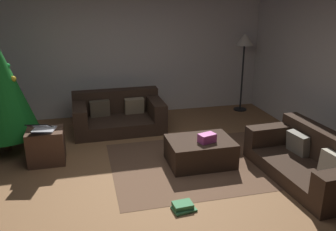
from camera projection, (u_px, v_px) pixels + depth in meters
name	position (u px, v px, depth m)	size (l,w,h in m)	color
ground_plane	(145.00, 186.00, 4.57)	(6.40, 6.40, 0.00)	brown
rear_partition	(115.00, 52.00, 7.04)	(6.40, 0.12, 2.60)	beige
couch_left	(118.00, 115.00, 6.53)	(1.63, 1.02, 0.67)	#332319
couch_right	(311.00, 161.00, 4.74)	(0.96, 1.81, 0.63)	#332319
ottoman	(200.00, 152.00, 5.15)	(0.94, 0.70, 0.38)	#332319
gift_box	(207.00, 138.00, 4.99)	(0.24, 0.15, 0.12)	#B23F8C
tv_remote	(207.00, 140.00, 5.05)	(0.05, 0.16, 0.02)	black
side_table	(46.00, 146.00, 5.16)	(0.52, 0.44, 0.51)	#4C3323
laptop	(42.00, 128.00, 4.99)	(0.39, 0.49, 0.20)	silver
book_stack	(183.00, 207.00, 4.07)	(0.29, 0.23, 0.08)	#387A47
corner_lamp	(244.00, 45.00, 7.21)	(0.36, 0.36, 1.64)	black
area_rug	(200.00, 163.00, 5.21)	(2.60, 2.00, 0.01)	brown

